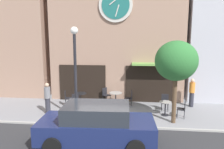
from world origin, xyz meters
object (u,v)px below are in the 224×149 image
(cafe_chair_by_entrance, at_px, (130,97))
(parked_car_navy, at_px, (97,125))
(cafe_chair_facing_wall, at_px, (183,108))
(cafe_table_rightmost, at_px, (165,106))
(cafe_chair_right_end, at_px, (106,94))
(cafe_chair_curbside, at_px, (76,100))
(pedestrian_orange, at_px, (192,92))
(cafe_chair_outer, at_px, (165,101))
(cafe_chair_facing_street, at_px, (67,97))
(pedestrian_grey, at_px, (47,98))
(street_tree, at_px, (176,61))
(cafe_table_center_right, at_px, (116,96))
(street_lamp, at_px, (75,74))
(cafe_table_center_left, at_px, (80,96))

(cafe_chair_by_entrance, height_order, parked_car_navy, parked_car_navy)
(cafe_chair_facing_wall, bearing_deg, cafe_table_rightmost, 161.10)
(cafe_chair_by_entrance, height_order, cafe_chair_right_end, same)
(cafe_chair_curbside, height_order, cafe_chair_right_end, same)
(pedestrian_orange, bearing_deg, cafe_chair_outer, -153.07)
(cafe_chair_facing_wall, distance_m, cafe_chair_facing_street, 6.58)
(cafe_table_rightmost, distance_m, cafe_chair_outer, 0.85)
(cafe_chair_facing_wall, height_order, cafe_chair_by_entrance, same)
(cafe_table_rightmost, bearing_deg, pedestrian_grey, -176.42)
(pedestrian_orange, bearing_deg, cafe_chair_facing_wall, -114.97)
(street_tree, xyz_separation_m, cafe_table_rightmost, (-0.26, 0.97, -2.45))
(cafe_table_center_right, height_order, cafe_chair_facing_wall, cafe_chair_facing_wall)
(pedestrian_orange, bearing_deg, cafe_chair_curbside, -170.09)
(pedestrian_orange, height_order, parked_car_navy, pedestrian_orange)
(cafe_chair_facing_street, relative_size, pedestrian_orange, 0.54)
(street_tree, height_order, pedestrian_orange, street_tree)
(street_tree, distance_m, cafe_table_rightmost, 2.65)
(cafe_table_center_right, relative_size, cafe_chair_right_end, 0.87)
(cafe_table_rightmost, distance_m, cafe_chair_facing_street, 5.71)
(cafe_chair_right_end, bearing_deg, cafe_chair_curbside, -133.92)
(pedestrian_grey, bearing_deg, cafe_chair_facing_wall, 0.85)
(cafe_chair_by_entrance, xyz_separation_m, pedestrian_grey, (-4.32, -1.85, 0.33))
(cafe_chair_facing_street, xyz_separation_m, cafe_chair_outer, (5.70, -0.25, 0.00))
(cafe_chair_by_entrance, xyz_separation_m, pedestrian_orange, (3.61, 0.21, 0.33))
(cafe_chair_outer, distance_m, cafe_chair_right_end, 3.71)
(cafe_chair_right_end, xyz_separation_m, parked_car_navy, (0.41, -5.52, 0.23))
(street_lamp, relative_size, cafe_table_center_left, 6.22)
(cafe_table_center_left, height_order, pedestrian_orange, pedestrian_orange)
(pedestrian_grey, distance_m, pedestrian_orange, 8.19)
(street_tree, height_order, cafe_chair_right_end, street_tree)
(cafe_chair_facing_wall, relative_size, cafe_chair_by_entrance, 1.00)
(cafe_chair_facing_street, distance_m, cafe_chair_right_end, 2.41)
(cafe_chair_facing_wall, relative_size, parked_car_navy, 0.21)
(cafe_chair_curbside, distance_m, cafe_chair_facing_street, 0.90)
(cafe_table_center_right, xyz_separation_m, pedestrian_orange, (4.47, 0.10, 0.31))
(cafe_chair_facing_street, distance_m, parked_car_navy, 5.22)
(street_tree, relative_size, cafe_table_rightmost, 5.29)
(street_tree, distance_m, cafe_chair_facing_wall, 2.56)
(cafe_chair_by_entrance, bearing_deg, cafe_chair_facing_wall, -32.96)
(pedestrian_grey, bearing_deg, cafe_chair_by_entrance, 23.23)
(cafe_chair_by_entrance, bearing_deg, cafe_table_center_left, -176.92)
(cafe_table_center_left, distance_m, cafe_chair_facing_wall, 5.89)
(cafe_table_center_right, relative_size, cafe_chair_curbside, 0.87)
(street_lamp, bearing_deg, cafe_table_rightmost, 12.32)
(street_lamp, relative_size, parked_car_navy, 1.03)
(cafe_chair_curbside, bearing_deg, pedestrian_grey, -144.61)
(cafe_chair_by_entrance, bearing_deg, street_lamp, -136.77)
(street_tree, height_order, cafe_table_rightmost, street_tree)
(cafe_chair_facing_wall, distance_m, parked_car_navy, 4.96)
(cafe_table_center_left, bearing_deg, parked_car_navy, -68.77)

